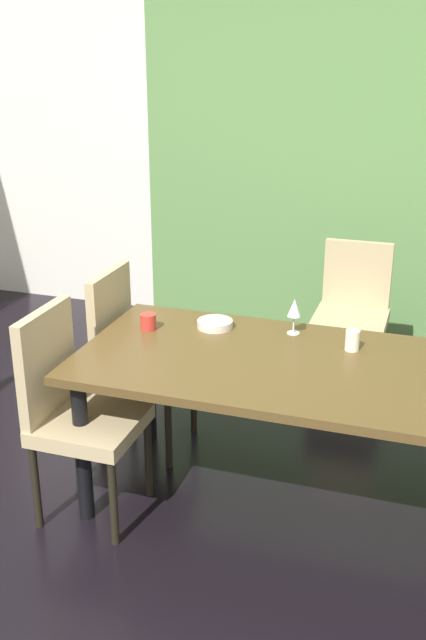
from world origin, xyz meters
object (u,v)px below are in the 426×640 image
dining_table (304,380)px  cup_corner (352,340)px  chair_left_far (133,351)px  wine_glass_near_window (294,309)px  cup_right (148,322)px  chair_head_far (353,307)px  serving_bowl_rear (215,324)px  chair_left_near (73,405)px

dining_table → cup_corner: 0.30m
chair_left_far → wine_glass_near_window: size_ratio=5.47×
wine_glass_near_window → cup_right: 0.71m
dining_table → cup_corner: (0.17, 0.22, 0.12)m
chair_head_far → cup_right: (-0.83, -1.25, 0.26)m
serving_bowl_rear → cup_corner: (0.68, -0.07, 0.03)m
wine_glass_near_window → serving_bowl_rear: wine_glass_near_window is taller
chair_left_far → serving_bowl_rear: 0.52m
chair_head_far → chair_left_far: (-1.00, -1.09, 0.02)m
cup_right → chair_head_far: bearing=56.3°
serving_bowl_rear → dining_table: bearing=-29.2°
cup_corner → wine_glass_near_window: bearing=159.2°
chair_left_near → cup_corner: 1.29m
wine_glass_near_window → serving_bowl_rear: bearing=-173.3°
dining_table → wine_glass_near_window: bearing=110.8°
chair_left_far → serving_bowl_rear: bearing=85.6°
wine_glass_near_window → cup_corner: 0.33m
cup_right → serving_bowl_rear: bearing=22.6°
chair_head_far → chair_left_far: chair_left_far is taller
dining_table → cup_right: 0.83m
dining_table → chair_left_near: chair_left_near is taller
chair_left_far → cup_corner: 1.18m
chair_head_far → cup_right: 1.53m
wine_glass_near_window → dining_table: bearing=-69.2°
chair_head_far → wine_glass_near_window: wine_glass_near_window is taller
cup_corner → chair_left_near: bearing=-155.0°
serving_bowl_rear → cup_right: (-0.30, -0.13, 0.02)m
serving_bowl_rear → cup_corner: size_ratio=1.83×
chair_left_far → serving_bowl_rear: size_ratio=5.50×
dining_table → cup_corner: bearing=51.6°
chair_left_near → chair_left_far: chair_left_near is taller
chair_head_far → cup_corner: (0.15, -1.19, 0.27)m
chair_left_near → serving_bowl_rear: bearing=142.1°
wine_glass_near_window → chair_left_near: bearing=-142.8°
chair_head_far → chair_left_near: chair_left_near is taller
chair_left_far → chair_head_far: bearing=137.4°
cup_corner → cup_right: bearing=-176.6°
chair_left_near → cup_corner: (1.15, 0.54, 0.25)m
chair_head_far → chair_left_near: size_ratio=0.93×
dining_table → chair_head_far: size_ratio=2.24×
chair_left_near → wine_glass_near_window: size_ratio=5.56×
dining_table → chair_left_near: (-0.98, -0.32, -0.13)m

